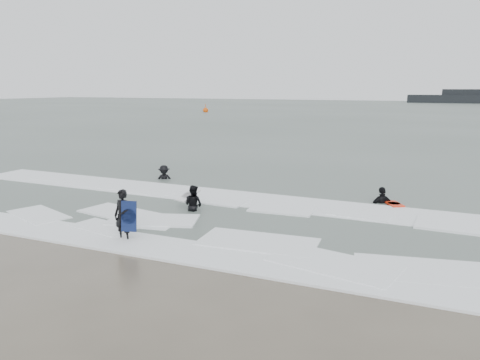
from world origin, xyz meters
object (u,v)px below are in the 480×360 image
at_px(surfer_centre, 124,241).
at_px(surfer_right_near, 382,204).
at_px(surfer_breaker, 164,180).
at_px(surfer_wading, 194,211).
at_px(buoy, 206,110).
at_px(vessel_horizon, 461,98).

xyz_separation_m(surfer_centre, surfer_right_near, (6.77, 8.28, 0.00)).
bearing_deg(surfer_breaker, surfer_wading, -77.01).
height_order(surfer_wading, buoy, buoy).
bearing_deg(vessel_horizon, surfer_wading, -94.33).
xyz_separation_m(surfer_wading, surfer_breaker, (-4.51, 4.78, 0.00)).
xyz_separation_m(surfer_wading, vessel_horizon, (10.63, 140.43, 1.52)).
distance_m(surfer_right_near, vessel_horizon, 136.23).
distance_m(surfer_wading, surfer_breaker, 6.57).
relative_size(surfer_centre, surfer_right_near, 0.90).
height_order(surfer_centre, surfer_wading, surfer_centre).
distance_m(surfer_wading, surfer_right_near, 7.82).
height_order(surfer_breaker, surfer_right_near, surfer_right_near).
relative_size(surfer_right_near, buoy, 1.14).
distance_m(surfer_centre, surfer_breaker, 9.77).
height_order(surfer_breaker, buoy, buoy).
xyz_separation_m(surfer_breaker, buoy, (-29.75, 59.17, 0.42)).
bearing_deg(buoy, surfer_right_near, -55.62).
xyz_separation_m(surfer_right_near, buoy, (-40.82, 59.67, 0.42)).
distance_m(surfer_centre, vessel_horizon, 144.85).
height_order(surfer_centre, buoy, buoy).
xyz_separation_m(surfer_centre, buoy, (-34.05, 67.95, 0.42)).
bearing_deg(vessel_horizon, surfer_centre, -94.30).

